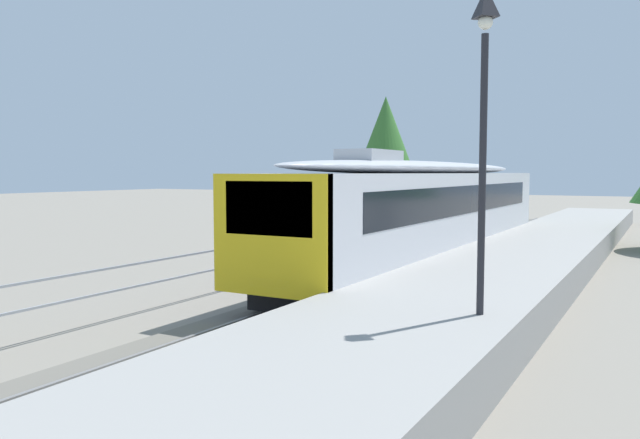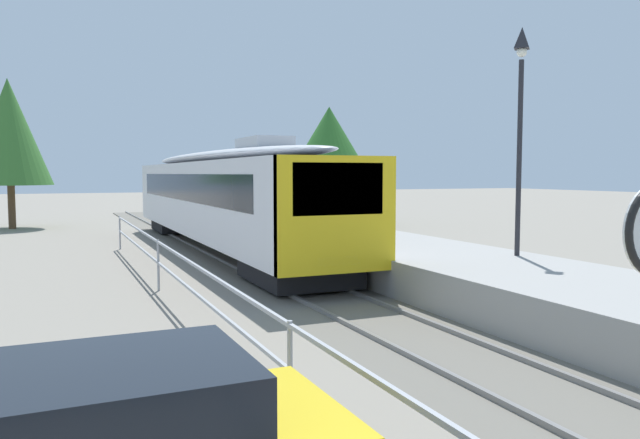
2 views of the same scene
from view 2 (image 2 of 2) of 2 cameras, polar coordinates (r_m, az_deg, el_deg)
The scene contains 8 objects.
ground_plane at distance 16.68m, azimuth -14.16°, elevation -5.72°, with size 160.00×160.00×0.00m, color gray.
track_rails at distance 17.41m, azimuth -4.34°, elevation -5.07°, with size 3.20×60.00×0.14m.
commuter_train at distance 22.61m, azimuth -9.11°, elevation 2.42°, with size 2.82×20.10×3.74m.
station_platform at distance 18.66m, azimuth 5.13°, elevation -3.15°, with size 3.90×60.00×0.90m, color #999691.
platform_lamp_mid_platform at distance 15.47m, azimuth 18.02°, elevation 10.62°, with size 0.34×0.34×5.35m.
carpark_fence at distance 6.93m, azimuth -2.80°, elevation -12.05°, with size 0.06×36.06×1.25m.
tree_behind_carpark at distance 35.68m, azimuth -26.76°, elevation 7.23°, with size 4.13×4.13×7.71m.
tree_behind_station_far at distance 34.00m, azimuth 0.85°, elevation 6.60°, with size 5.38×5.38×6.49m.
Camera 2 is at (-5.66, 5.78, 2.85)m, focal length 34.70 mm.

